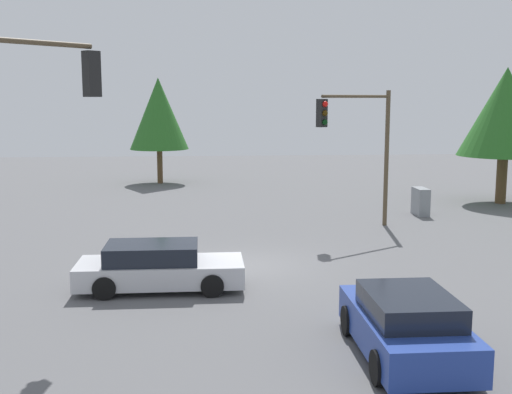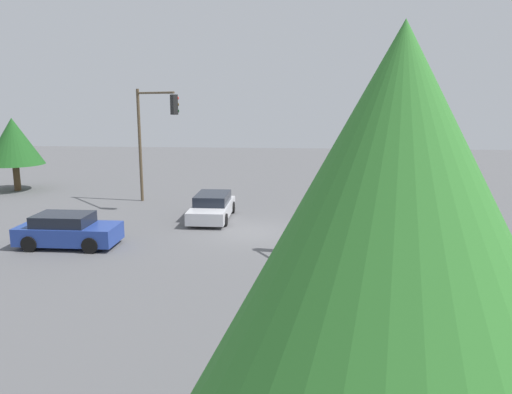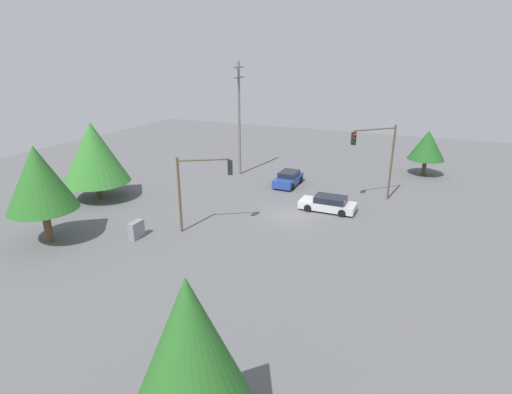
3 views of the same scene
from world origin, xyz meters
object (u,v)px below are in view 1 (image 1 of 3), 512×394
Objects in this scene: sedan_silver at (158,267)px; sedan_blue at (406,325)px; traffic_signal_main at (361,134)px; electrical_cabinet at (421,202)px.

sedan_silver is 7.51m from sedan_blue.
sedan_blue reaches higher than sedan_silver.
traffic_signal_main reaches higher than sedan_silver.
sedan_silver is at bearing 135.78° from sedan_blue.
sedan_silver is 15.43m from electrical_cabinet.
sedan_blue reaches higher than electrical_cabinet.
electrical_cabinet is (3.09, -3.63, -3.24)m from traffic_signal_main.
sedan_silver is 3.71× the size of electrical_cabinet.
sedan_silver is 11.15m from traffic_signal_main.
traffic_signal_main is (12.82, -2.12, 3.19)m from sedan_blue.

